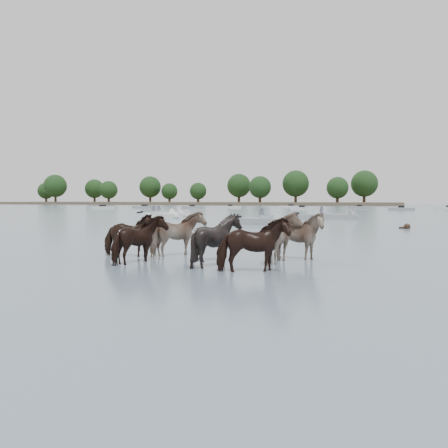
% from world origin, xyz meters
% --- Properties ---
extents(ground, '(400.00, 400.00, 0.00)m').
position_xyz_m(ground, '(0.00, 0.00, 0.00)').
color(ground, '#4B5E6D').
rests_on(ground, ground).
extents(shoreline, '(160.00, 30.00, 1.00)m').
position_xyz_m(shoreline, '(-70.00, 150.00, 0.50)').
color(shoreline, '#4C4233').
rests_on(shoreline, ground).
extents(pony_herd, '(7.25, 4.21, 1.63)m').
position_xyz_m(pony_herd, '(2.54, -0.34, 0.68)').
color(pony_herd, black).
rests_on(pony_herd, ground).
extents(swimming_pony, '(0.72, 0.44, 0.44)m').
position_xyz_m(swimming_pony, '(8.37, 19.12, 0.10)').
color(swimming_pony, black).
rests_on(swimming_pony, ground).
extents(motorboat_a, '(4.85, 1.62, 1.92)m').
position_xyz_m(motorboat_a, '(-14.46, 28.56, 0.23)').
color(motorboat_a, silver).
rests_on(motorboat_a, ground).
extents(motorboat_b, '(5.21, 1.69, 1.92)m').
position_xyz_m(motorboat_b, '(-0.77, 20.86, 0.23)').
color(motorboat_b, gray).
rests_on(motorboat_b, ground).
extents(motorboat_c, '(6.19, 3.59, 1.92)m').
position_xyz_m(motorboat_c, '(2.03, 32.74, 0.22)').
color(motorboat_c, gray).
rests_on(motorboat_c, ground).
extents(motorboat_f, '(5.04, 3.79, 1.92)m').
position_xyz_m(motorboat_f, '(-15.62, 32.09, 0.23)').
color(motorboat_f, silver).
rests_on(motorboat_f, ground).
extents(distant_flotilla, '(104.73, 28.40, 0.93)m').
position_xyz_m(distant_flotilla, '(0.95, 78.13, 0.26)').
color(distant_flotilla, silver).
rests_on(distant_flotilla, ground).
extents(treeline, '(144.06, 22.82, 12.45)m').
position_xyz_m(treeline, '(-67.77, 151.12, 6.82)').
color(treeline, '#382619').
rests_on(treeline, ground).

